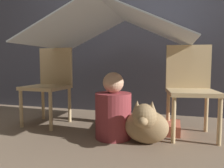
{
  "coord_description": "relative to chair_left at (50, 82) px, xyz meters",
  "views": [
    {
      "loc": [
        0.6,
        -1.91,
        0.66
      ],
      "look_at": [
        0.0,
        0.16,
        0.47
      ],
      "focal_mm": 35.0,
      "sensor_mm": 36.0,
      "label": 1
    }
  ],
  "objects": [
    {
      "name": "person_front",
      "position": [
        0.82,
        -0.29,
        -0.22
      ],
      "size": [
        0.32,
        0.32,
        0.59
      ],
      "color": "maroon",
      "rests_on": "ground_plane"
    },
    {
      "name": "ground_plane",
      "position": [
        0.74,
        -0.23,
        -0.47
      ],
      "size": [
        8.8,
        8.8,
        0.0
      ],
      "primitive_type": "plane",
      "color": "#7A6651"
    },
    {
      "name": "wall_back",
      "position": [
        0.74,
        0.78,
        0.78
      ],
      "size": [
        7.0,
        0.05,
        2.5
      ],
      "color": "#3D3D47",
      "rests_on": "ground_plane"
    },
    {
      "name": "chair_right",
      "position": [
        1.48,
        -0.0,
        0.0
      ],
      "size": [
        0.48,
        0.48,
        0.85
      ],
      "rotation": [
        0.0,
        0.0,
        0.15
      ],
      "color": "#D1B27F",
      "rests_on": "ground_plane"
    },
    {
      "name": "dog",
      "position": [
        1.12,
        -0.39,
        -0.29
      ],
      "size": [
        0.37,
        0.38,
        0.38
      ],
      "color": "#9E7F56",
      "rests_on": "ground_plane"
    },
    {
      "name": "chair_left",
      "position": [
        0.0,
        0.0,
        0.0
      ],
      "size": [
        0.44,
        0.44,
        0.85
      ],
      "rotation": [
        0.0,
        0.0,
        -0.06
      ],
      "color": "#D1B27F",
      "rests_on": "ground_plane"
    },
    {
      "name": "floor_cushion",
      "position": [
        1.21,
        -0.0,
        -0.42
      ],
      "size": [
        0.39,
        0.31,
        0.1
      ],
      "color": "#CC664C",
      "rests_on": "ground_plane"
    },
    {
      "name": "sheet_canopy",
      "position": [
        0.74,
        -0.08,
        0.56
      ],
      "size": [
        1.5,
        1.12,
        0.35
      ],
      "color": "silver"
    }
  ]
}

